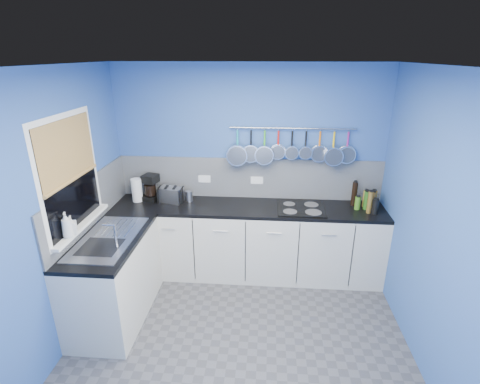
# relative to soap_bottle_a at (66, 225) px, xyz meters

# --- Properties ---
(floor) EXTENTS (3.20, 3.00, 0.02)m
(floor) POSITION_rel_soap_bottle_a_xyz_m (1.53, -0.03, -1.18)
(floor) COLOR #47474C
(floor) RESTS_ON ground
(ceiling) EXTENTS (3.20, 3.00, 0.02)m
(ceiling) POSITION_rel_soap_bottle_a_xyz_m (1.53, -0.03, 1.34)
(ceiling) COLOR white
(ceiling) RESTS_ON ground
(wall_back) EXTENTS (3.20, 0.02, 2.50)m
(wall_back) POSITION_rel_soap_bottle_a_xyz_m (1.53, 1.48, 0.08)
(wall_back) COLOR #3156A1
(wall_back) RESTS_ON ground
(wall_front) EXTENTS (3.20, 0.02, 2.50)m
(wall_front) POSITION_rel_soap_bottle_a_xyz_m (1.53, -1.54, 0.08)
(wall_front) COLOR #3156A1
(wall_front) RESTS_ON ground
(wall_left) EXTENTS (0.02, 3.00, 2.50)m
(wall_left) POSITION_rel_soap_bottle_a_xyz_m (-0.08, -0.03, 0.08)
(wall_left) COLOR #3156A1
(wall_left) RESTS_ON ground
(wall_right) EXTENTS (0.02, 3.00, 2.50)m
(wall_right) POSITION_rel_soap_bottle_a_xyz_m (3.14, -0.03, 0.08)
(wall_right) COLOR #3156A1
(wall_right) RESTS_ON ground
(backsplash_back) EXTENTS (3.20, 0.02, 0.50)m
(backsplash_back) POSITION_rel_soap_bottle_a_xyz_m (1.53, 1.46, -0.02)
(backsplash_back) COLOR gray
(backsplash_back) RESTS_ON wall_back
(backsplash_left) EXTENTS (0.02, 1.80, 0.50)m
(backsplash_left) POSITION_rel_soap_bottle_a_xyz_m (-0.06, 0.57, -0.02)
(backsplash_left) COLOR gray
(backsplash_left) RESTS_ON wall_left
(cabinet_run_back) EXTENTS (3.20, 0.60, 0.86)m
(cabinet_run_back) POSITION_rel_soap_bottle_a_xyz_m (1.53, 1.17, -0.74)
(cabinet_run_back) COLOR beige
(cabinet_run_back) RESTS_ON ground
(worktop_back) EXTENTS (3.20, 0.60, 0.04)m
(worktop_back) POSITION_rel_soap_bottle_a_xyz_m (1.53, 1.17, -0.29)
(worktop_back) COLOR black
(worktop_back) RESTS_ON cabinet_run_back
(cabinet_run_left) EXTENTS (0.60, 1.20, 0.86)m
(cabinet_run_left) POSITION_rel_soap_bottle_a_xyz_m (0.23, 0.27, -0.74)
(cabinet_run_left) COLOR beige
(cabinet_run_left) RESTS_ON ground
(worktop_left) EXTENTS (0.60, 1.20, 0.04)m
(worktop_left) POSITION_rel_soap_bottle_a_xyz_m (0.23, 0.27, -0.29)
(worktop_left) COLOR black
(worktop_left) RESTS_ON cabinet_run_left
(window_frame) EXTENTS (0.01, 1.00, 1.10)m
(window_frame) POSITION_rel_soap_bottle_a_xyz_m (-0.05, 0.27, 0.38)
(window_frame) COLOR white
(window_frame) RESTS_ON wall_left
(window_glass) EXTENTS (0.01, 0.90, 1.00)m
(window_glass) POSITION_rel_soap_bottle_a_xyz_m (-0.04, 0.27, 0.38)
(window_glass) COLOR black
(window_glass) RESTS_ON wall_left
(bamboo_blind) EXTENTS (0.01, 0.90, 0.55)m
(bamboo_blind) POSITION_rel_soap_bottle_a_xyz_m (-0.03, 0.27, 0.61)
(bamboo_blind) COLOR tan
(bamboo_blind) RESTS_ON wall_left
(window_sill) EXTENTS (0.10, 0.98, 0.03)m
(window_sill) POSITION_rel_soap_bottle_a_xyz_m (-0.02, 0.27, -0.13)
(window_sill) COLOR white
(window_sill) RESTS_ON wall_left
(sink_unit) EXTENTS (0.50, 0.95, 0.01)m
(sink_unit) POSITION_rel_soap_bottle_a_xyz_m (0.23, 0.27, -0.27)
(sink_unit) COLOR silver
(sink_unit) RESTS_ON worktop_left
(mixer_tap) EXTENTS (0.12, 0.08, 0.26)m
(mixer_tap) POSITION_rel_soap_bottle_a_xyz_m (0.39, 0.09, -0.14)
(mixer_tap) COLOR silver
(mixer_tap) RESTS_ON worktop_left
(socket_left) EXTENTS (0.15, 0.01, 0.09)m
(socket_left) POSITION_rel_soap_bottle_a_xyz_m (0.98, 1.45, -0.04)
(socket_left) COLOR white
(socket_left) RESTS_ON backsplash_back
(socket_right) EXTENTS (0.15, 0.01, 0.09)m
(socket_right) POSITION_rel_soap_bottle_a_xyz_m (1.63, 1.45, -0.04)
(socket_right) COLOR white
(socket_right) RESTS_ON backsplash_back
(pot_rail) EXTENTS (1.45, 0.02, 0.02)m
(pot_rail) POSITION_rel_soap_bottle_a_xyz_m (2.03, 1.42, 0.61)
(pot_rail) COLOR silver
(pot_rail) RESTS_ON wall_back
(soap_bottle_a) EXTENTS (0.12, 0.12, 0.24)m
(soap_bottle_a) POSITION_rel_soap_bottle_a_xyz_m (0.00, 0.00, 0.00)
(soap_bottle_a) COLOR white
(soap_bottle_a) RESTS_ON window_sill
(soap_bottle_b) EXTENTS (0.10, 0.10, 0.17)m
(soap_bottle_b) POSITION_rel_soap_bottle_a_xyz_m (0.00, 0.07, -0.03)
(soap_bottle_b) COLOR white
(soap_bottle_b) RESTS_ON window_sill
(paper_towel) EXTENTS (0.16, 0.16, 0.28)m
(paper_towel) POSITION_rel_soap_bottle_a_xyz_m (0.19, 1.23, -0.13)
(paper_towel) COLOR white
(paper_towel) RESTS_ON worktop_back
(coffee_maker) EXTENTS (0.22, 0.24, 0.32)m
(coffee_maker) POSITION_rel_soap_bottle_a_xyz_m (0.34, 1.28, -0.11)
(coffee_maker) COLOR black
(coffee_maker) RESTS_ON worktop_back
(toaster) EXTENTS (0.31, 0.23, 0.18)m
(toaster) POSITION_rel_soap_bottle_a_xyz_m (0.60, 1.24, -0.18)
(toaster) COLOR silver
(toaster) RESTS_ON worktop_back
(canister) EXTENTS (0.11, 0.11, 0.13)m
(canister) POSITION_rel_soap_bottle_a_xyz_m (0.81, 1.28, -0.21)
(canister) COLOR silver
(canister) RESTS_ON worktop_back
(hob) EXTENTS (0.54, 0.47, 0.01)m
(hob) POSITION_rel_soap_bottle_a_xyz_m (2.16, 1.14, -0.26)
(hob) COLOR black
(hob) RESTS_ON worktop_back
(pan_0) EXTENTS (0.25, 0.12, 0.44)m
(pan_0) POSITION_rel_soap_bottle_a_xyz_m (1.40, 1.41, 0.39)
(pan_0) COLOR silver
(pan_0) RESTS_ON pot_rail
(pan_1) EXTENTS (0.21, 0.09, 0.40)m
(pan_1) POSITION_rel_soap_bottle_a_xyz_m (1.55, 1.41, 0.41)
(pan_1) COLOR silver
(pan_1) RESTS_ON pot_rail
(pan_2) EXTENTS (0.23, 0.12, 0.42)m
(pan_2) POSITION_rel_soap_bottle_a_xyz_m (1.71, 1.41, 0.40)
(pan_2) COLOR silver
(pan_2) RESTS_ON pot_rail
(pan_3) EXTENTS (0.18, 0.05, 0.37)m
(pan_3) POSITION_rel_soap_bottle_a_xyz_m (1.87, 1.41, 0.43)
(pan_3) COLOR silver
(pan_3) RESTS_ON pot_rail
(pan_4) EXTENTS (0.16, 0.10, 0.35)m
(pan_4) POSITION_rel_soap_bottle_a_xyz_m (2.03, 1.41, 0.43)
(pan_4) COLOR silver
(pan_4) RESTS_ON pot_rail
(pan_5) EXTENTS (0.16, 0.10, 0.35)m
(pan_5) POSITION_rel_soap_bottle_a_xyz_m (2.19, 1.41, 0.44)
(pan_5) COLOR silver
(pan_5) RESTS_ON pot_rail
(pan_6) EXTENTS (0.20, 0.06, 0.39)m
(pan_6) POSITION_rel_soap_bottle_a_xyz_m (2.35, 1.41, 0.42)
(pan_6) COLOR silver
(pan_6) RESTS_ON pot_rail
(pan_7) EXTENTS (0.22, 0.13, 0.41)m
(pan_7) POSITION_rel_soap_bottle_a_xyz_m (2.51, 1.41, 0.41)
(pan_7) COLOR silver
(pan_7) RESTS_ON pot_rail
(pan_8) EXTENTS (0.21, 0.07, 0.40)m
(pan_8) POSITION_rel_soap_bottle_a_xyz_m (2.67, 1.41, 0.41)
(pan_8) COLOR silver
(pan_8) RESTS_ON pot_rail
(condiment_0) EXTENTS (0.07, 0.07, 0.20)m
(condiment_0) POSITION_rel_soap_bottle_a_xyz_m (3.00, 1.28, -0.17)
(condiment_0) COLOR #8C5914
(condiment_0) RESTS_ON worktop_back
(condiment_1) EXTENTS (0.07, 0.07, 0.20)m
(condiment_1) POSITION_rel_soap_bottle_a_xyz_m (2.91, 1.27, -0.17)
(condiment_1) COLOR olive
(condiment_1) RESTS_ON worktop_back
(condiment_2) EXTENTS (0.06, 0.06, 0.28)m
(condiment_2) POSITION_rel_soap_bottle_a_xyz_m (2.78, 1.31, -0.13)
(condiment_2) COLOR black
(condiment_2) RESTS_ON worktop_back
(condiment_3) EXTENTS (0.05, 0.05, 0.21)m
(condiment_3) POSITION_rel_soap_bottle_a_xyz_m (2.97, 1.19, -0.16)
(condiment_3) COLOR brown
(condiment_3) RESTS_ON worktop_back
(condiment_4) EXTENTS (0.07, 0.07, 0.21)m
(condiment_4) POSITION_rel_soap_bottle_a_xyz_m (2.90, 1.20, -0.16)
(condiment_4) COLOR #265919
(condiment_4) RESTS_ON worktop_back
(condiment_5) EXTENTS (0.07, 0.07, 0.15)m
(condiment_5) POSITION_rel_soap_bottle_a_xyz_m (2.80, 1.19, -0.19)
(condiment_5) COLOR #3F721E
(condiment_5) RESTS_ON worktop_back
(condiment_6) EXTENTS (0.07, 0.07, 0.17)m
(condiment_6) POSITION_rel_soap_bottle_a_xyz_m (2.97, 1.07, -0.19)
(condiment_6) COLOR black
(condiment_6) RESTS_ON worktop_back
(condiment_7) EXTENTS (0.05, 0.05, 0.25)m
(condiment_7) POSITION_rel_soap_bottle_a_xyz_m (2.91, 1.09, -0.14)
(condiment_7) COLOR brown
(condiment_7) RESTS_ON worktop_back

